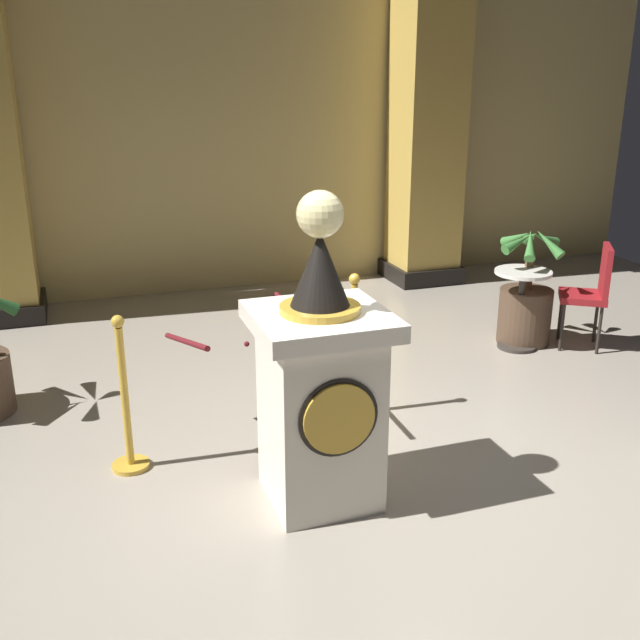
{
  "coord_description": "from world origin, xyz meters",
  "views": [
    {
      "loc": [
        -1.63,
        -3.66,
        2.4
      ],
      "look_at": [
        -0.4,
        -0.06,
        1.11
      ],
      "focal_mm": 40.91,
      "sensor_mm": 36.0,
      "label": 1
    }
  ],
  "objects_px": {
    "potted_palm_right": "(526,305)",
    "cafe_chair_red": "(592,287)",
    "pedestal_clock": "(320,386)",
    "stanchion_near": "(353,366)",
    "cafe_table": "(521,300)",
    "stanchion_far": "(127,416)"
  },
  "relations": [
    {
      "from": "potted_palm_right",
      "to": "cafe_chair_red",
      "type": "bearing_deg",
      "value": -32.87
    },
    {
      "from": "pedestal_clock",
      "to": "potted_palm_right",
      "type": "bearing_deg",
      "value": 35.37
    },
    {
      "from": "stanchion_near",
      "to": "cafe_table",
      "type": "bearing_deg",
      "value": 22.36
    },
    {
      "from": "cafe_table",
      "to": "stanchion_near",
      "type": "bearing_deg",
      "value": -157.64
    },
    {
      "from": "cafe_table",
      "to": "cafe_chair_red",
      "type": "relative_size",
      "value": 0.77
    },
    {
      "from": "stanchion_far",
      "to": "cafe_table",
      "type": "relative_size",
      "value": 1.4
    },
    {
      "from": "stanchion_near",
      "to": "potted_palm_right",
      "type": "relative_size",
      "value": 0.95
    },
    {
      "from": "cafe_table",
      "to": "pedestal_clock",
      "type": "bearing_deg",
      "value": -144.88
    },
    {
      "from": "stanchion_far",
      "to": "stanchion_near",
      "type": "bearing_deg",
      "value": 9.3
    },
    {
      "from": "pedestal_clock",
      "to": "stanchion_far",
      "type": "relative_size",
      "value": 1.77
    },
    {
      "from": "stanchion_far",
      "to": "potted_palm_right",
      "type": "height_order",
      "value": "potted_palm_right"
    },
    {
      "from": "stanchion_near",
      "to": "stanchion_far",
      "type": "xyz_separation_m",
      "value": [
        -1.63,
        -0.27,
        -0.02
      ]
    },
    {
      "from": "cafe_chair_red",
      "to": "potted_palm_right",
      "type": "bearing_deg",
      "value": 147.13
    },
    {
      "from": "stanchion_near",
      "to": "stanchion_far",
      "type": "distance_m",
      "value": 1.65
    },
    {
      "from": "pedestal_clock",
      "to": "cafe_chair_red",
      "type": "xyz_separation_m",
      "value": [
        3.15,
        1.59,
        -0.15
      ]
    },
    {
      "from": "cafe_table",
      "to": "cafe_chair_red",
      "type": "bearing_deg",
      "value": -17.37
    },
    {
      "from": "potted_palm_right",
      "to": "cafe_table",
      "type": "distance_m",
      "value": 0.21
    },
    {
      "from": "stanchion_far",
      "to": "cafe_chair_red",
      "type": "height_order",
      "value": "stanchion_far"
    },
    {
      "from": "pedestal_clock",
      "to": "stanchion_far",
      "type": "bearing_deg",
      "value": 145.5
    },
    {
      "from": "pedestal_clock",
      "to": "potted_palm_right",
      "type": "height_order",
      "value": "pedestal_clock"
    },
    {
      "from": "pedestal_clock",
      "to": "stanchion_near",
      "type": "relative_size",
      "value": 1.69
    },
    {
      "from": "stanchion_near",
      "to": "potted_palm_right",
      "type": "bearing_deg",
      "value": 23.72
    }
  ]
}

